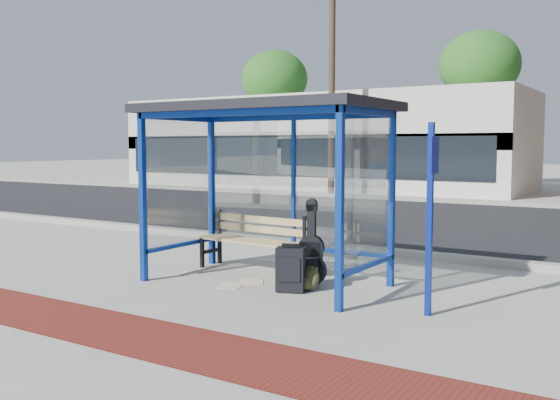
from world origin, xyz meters
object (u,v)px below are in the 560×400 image
Objects in this scene: bench at (254,238)px; suitcase at (291,270)px; guitar_bag at (311,256)px; backpack at (309,279)px.

suitcase is at bearing -32.06° from bench.
bench reaches higher than suitcase.
bench is 1.44m from suitcase.
bench is 1.70× the size of guitar_bag.
guitar_bag is 0.39m from backpack.
backpack is at bearing -22.70° from bench.
bench is at bearing 122.40° from suitcase.
guitar_bag is 1.76× the size of suitcase.
bench reaches higher than backpack.
suitcase is (1.15, -0.85, -0.20)m from bench.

